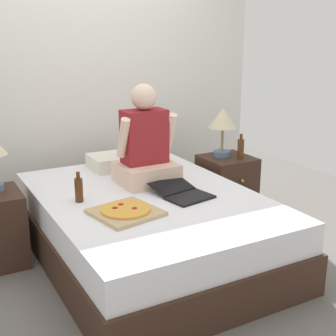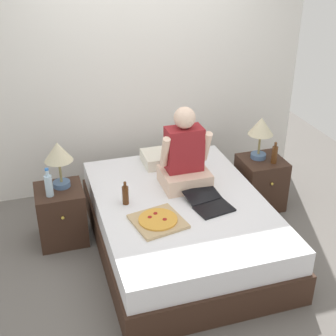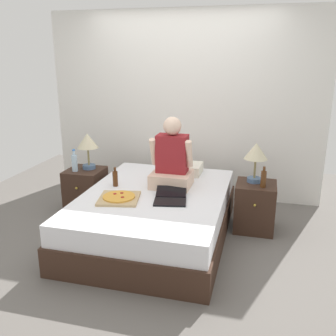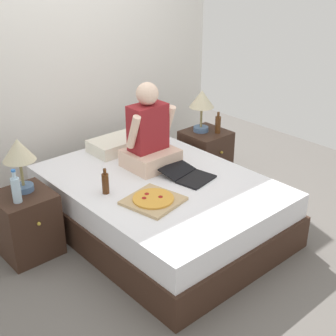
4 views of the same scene
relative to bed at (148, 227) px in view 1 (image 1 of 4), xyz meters
The scene contains 11 objects.
ground_plane 0.25m from the bed, ahead, with size 5.74×5.74×0.00m, color #66605B.
wall_back 1.73m from the bed, 90.00° to the left, with size 3.74×0.12×2.50m, color silver.
bed is the anchor object (origin of this frame).
nightstand_right 1.14m from the bed, 23.40° to the left, with size 0.44×0.47×0.55m.
lamp_on_right_nightstand 1.30m from the bed, 26.32° to the left, with size 0.26×0.26×0.45m.
beer_bottle 1.24m from the bed, 17.55° to the left, with size 0.06×0.06×0.23m.
pillow 0.84m from the bed, 81.90° to the left, with size 0.52×0.34×0.12m, color silver.
person_seated 0.62m from the bed, 66.52° to the left, with size 0.47×0.40×0.78m.
laptop 0.38m from the bed, 36.49° to the right, with size 0.39×0.47×0.07m.
pizza_box 0.49m from the bed, 137.48° to the right, with size 0.47×0.47×0.05m.
beer_bottle_on_bed 0.61m from the bed, 168.31° to the left, with size 0.06×0.06×0.22m.
Camera 1 is at (-1.44, -2.93, 1.67)m, focal length 50.00 mm.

